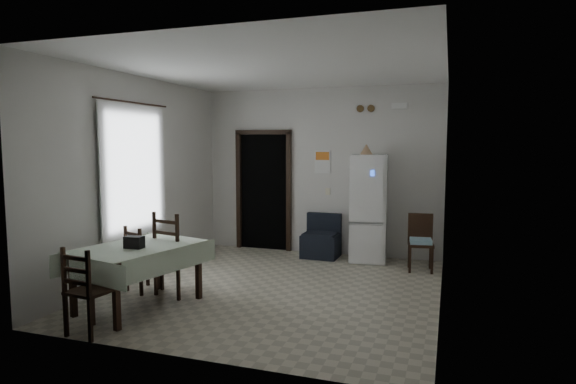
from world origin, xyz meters
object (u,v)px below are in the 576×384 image
(fridge, at_px, (369,208))
(dining_chair_far_right, at_px, (178,253))
(navy_seat, at_px, (321,236))
(dining_table, at_px, (139,277))
(dining_chair_far_left, at_px, (144,258))
(corner_chair, at_px, (421,243))
(dining_chair_near_head, at_px, (90,290))

(fridge, distance_m, dining_chair_far_right, 3.29)
(navy_seat, height_order, dining_chair_far_right, dining_chair_far_right)
(navy_seat, bearing_deg, fridge, 1.17)
(dining_chair_far_right, bearing_deg, dining_table, 88.55)
(navy_seat, distance_m, dining_table, 3.45)
(fridge, bearing_deg, dining_chair_far_right, -134.61)
(fridge, height_order, dining_table, fridge)
(dining_table, bearing_deg, dining_chair_far_left, 134.18)
(fridge, distance_m, corner_chair, 1.04)
(navy_seat, height_order, dining_chair_near_head, dining_chair_near_head)
(dining_table, relative_size, dining_chair_far_right, 1.32)
(corner_chair, distance_m, dining_chair_far_left, 4.03)
(corner_chair, xyz_separation_m, dining_chair_near_head, (-3.03, -3.60, 0.03))
(dining_chair_far_right, bearing_deg, corner_chair, -130.29)
(dining_chair_far_left, distance_m, dining_chair_far_right, 0.51)
(navy_seat, relative_size, dining_chair_near_head, 0.80)
(fridge, xyz_separation_m, dining_chair_far_right, (-2.04, -2.56, -0.34))
(corner_chair, height_order, dining_table, corner_chair)
(navy_seat, relative_size, corner_chair, 0.85)
(fridge, height_order, dining_chair_far_left, fridge)
(dining_chair_far_right, distance_m, dining_chair_near_head, 1.44)
(dining_chair_far_left, bearing_deg, navy_seat, -103.46)
(fridge, distance_m, dining_chair_near_head, 4.56)
(fridge, bearing_deg, dining_chair_far_left, -140.52)
(dining_chair_far_right, height_order, dining_chair_near_head, dining_chair_far_right)
(dining_table, relative_size, dining_chair_near_head, 1.56)
(fridge, relative_size, dining_table, 1.24)
(fridge, xyz_separation_m, corner_chair, (0.85, -0.39, -0.45))
(fridge, relative_size, dining_chair_far_right, 1.63)
(dining_table, distance_m, dining_chair_far_right, 0.64)
(dining_chair_far_right, xyz_separation_m, dining_chair_near_head, (-0.13, -1.43, -0.08))
(corner_chair, xyz_separation_m, dining_table, (-3.05, -2.77, -0.06))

